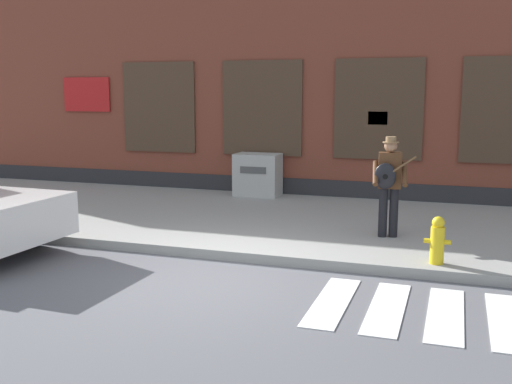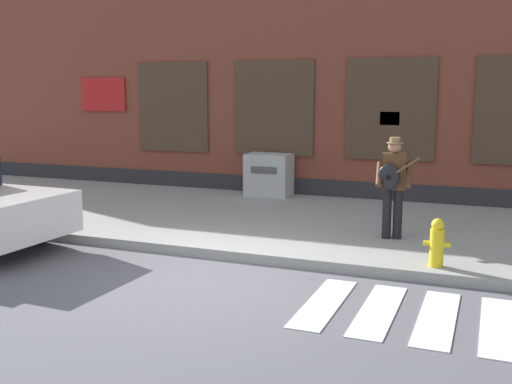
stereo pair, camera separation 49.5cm
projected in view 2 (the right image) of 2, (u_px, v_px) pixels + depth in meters
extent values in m
plane|color=#56565B|center=(208.00, 281.00, 8.41)|extent=(160.00, 160.00, 0.00)
cube|color=gray|center=(292.00, 222.00, 11.85)|extent=(28.00, 5.50, 0.16)
cube|color=brown|center=(351.00, 59.00, 15.64)|extent=(28.00, 4.00, 6.95)
cube|color=#28282B|center=(328.00, 191.00, 14.31)|extent=(28.00, 0.04, 0.55)
cube|color=#473323|center=(173.00, 107.00, 15.51)|extent=(2.01, 0.06, 2.29)
cube|color=black|center=(173.00, 107.00, 15.51)|extent=(1.89, 0.03, 2.17)
cube|color=#473323|center=(274.00, 108.00, 14.49)|extent=(2.01, 0.06, 2.29)
cube|color=black|center=(274.00, 108.00, 14.48)|extent=(1.89, 0.03, 2.17)
cube|color=#473323|center=(390.00, 109.00, 13.47)|extent=(2.01, 0.06, 2.29)
cube|color=black|center=(390.00, 109.00, 13.46)|extent=(1.89, 0.03, 2.17)
cube|color=red|center=(103.00, 94.00, 16.24)|extent=(1.40, 0.04, 0.90)
cube|color=yellow|center=(390.00, 118.00, 13.48)|extent=(0.44, 0.02, 0.30)
cube|color=silver|center=(324.00, 303.00, 7.50)|extent=(0.42, 1.90, 0.01)
cube|color=silver|center=(379.00, 310.00, 7.25)|extent=(0.42, 1.90, 0.01)
cube|color=silver|center=(437.00, 318.00, 7.00)|extent=(0.42, 1.90, 0.01)
cube|color=silver|center=(500.00, 326.00, 6.75)|extent=(0.42, 1.90, 0.01)
cube|color=silver|center=(66.00, 209.00, 9.71)|extent=(0.07, 0.24, 0.12)
cube|color=silver|center=(12.00, 223.00, 8.68)|extent=(0.07, 0.24, 0.12)
cylinder|color=black|center=(37.00, 225.00, 10.42)|extent=(0.67, 0.26, 0.66)
cylinder|color=black|center=(398.00, 214.00, 10.11)|extent=(0.15, 0.15, 0.84)
cylinder|color=black|center=(387.00, 214.00, 10.13)|extent=(0.15, 0.15, 0.84)
cube|color=#4C2D19|center=(394.00, 171.00, 10.01)|extent=(0.41, 0.27, 0.61)
sphere|color=#9E7051|center=(395.00, 146.00, 9.94)|extent=(0.22, 0.22, 0.22)
cylinder|color=olive|center=(395.00, 143.00, 9.93)|extent=(0.28, 0.28, 0.02)
cylinder|color=olive|center=(395.00, 140.00, 9.92)|extent=(0.18, 0.18, 0.09)
cylinder|color=#4C2D19|center=(409.00, 175.00, 9.87)|extent=(0.16, 0.52, 0.39)
cylinder|color=#4C2D19|center=(379.00, 174.00, 9.98)|extent=(0.16, 0.52, 0.39)
ellipsoid|color=black|center=(389.00, 177.00, 9.87)|extent=(0.37, 0.17, 0.44)
cylinder|color=black|center=(389.00, 178.00, 9.81)|extent=(0.09, 0.02, 0.09)
cylinder|color=brown|center=(405.00, 167.00, 9.76)|extent=(0.47, 0.10, 0.34)
cube|color=#ADADA8|center=(269.00, 175.00, 14.35)|extent=(1.06, 0.69, 1.01)
cube|color=#4C4C4C|center=(264.00, 170.00, 14.00)|extent=(0.64, 0.02, 0.16)
cylinder|color=gold|center=(437.00, 248.00, 8.51)|extent=(0.20, 0.20, 0.55)
sphere|color=gold|center=(438.00, 225.00, 8.45)|extent=(0.18, 0.18, 0.18)
cylinder|color=gold|center=(427.00, 243.00, 8.55)|extent=(0.10, 0.07, 0.07)
cylinder|color=gold|center=(447.00, 245.00, 8.45)|extent=(0.10, 0.07, 0.07)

